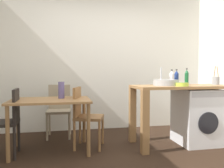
# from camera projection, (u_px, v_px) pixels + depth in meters

# --- Properties ---
(ground_plane) EXTENTS (5.46, 5.46, 0.00)m
(ground_plane) POSITION_uv_depth(u_px,v_px,m) (125.00, 160.00, 2.94)
(ground_plane) COLOR black
(wall_back) EXTENTS (4.60, 0.10, 2.70)m
(wall_back) POSITION_uv_depth(u_px,v_px,m) (102.00, 61.00, 4.59)
(wall_back) COLOR silver
(wall_back) RESTS_ON ground_plane
(dining_table) EXTENTS (1.10, 0.76, 0.74)m
(dining_table) POSITION_uv_depth(u_px,v_px,m) (51.00, 106.00, 3.26)
(dining_table) COLOR #9E7042
(dining_table) RESTS_ON ground_plane
(chair_person_seat) EXTENTS (0.41, 0.41, 0.90)m
(chair_person_seat) POSITION_uv_depth(u_px,v_px,m) (8.00, 119.00, 3.06)
(chair_person_seat) COLOR black
(chair_person_seat) RESTS_ON ground_plane
(chair_opposite) EXTENTS (0.50, 0.50, 0.90)m
(chair_opposite) POSITION_uv_depth(u_px,v_px,m) (84.00, 113.00, 3.44)
(chair_opposite) COLOR olive
(chair_opposite) RESTS_ON ground_plane
(chair_spare_by_wall) EXTENTS (0.42, 0.42, 0.90)m
(chair_spare_by_wall) POSITION_uv_depth(u_px,v_px,m) (59.00, 107.00, 4.05)
(chair_spare_by_wall) COLOR gray
(chair_spare_by_wall) RESTS_ON ground_plane
(kitchen_counter) EXTENTS (1.50, 0.68, 0.92)m
(kitchen_counter) POSITION_uv_depth(u_px,v_px,m) (169.00, 96.00, 3.52)
(kitchen_counter) COLOR #9E7042
(kitchen_counter) RESTS_ON ground_plane
(washing_machine) EXTENTS (0.60, 0.61, 0.86)m
(washing_machine) POSITION_uv_depth(u_px,v_px,m) (197.00, 116.00, 3.63)
(washing_machine) COLOR silver
(washing_machine) RESTS_ON ground_plane
(sink_basin) EXTENTS (0.38, 0.38, 0.09)m
(sink_basin) POSITION_uv_depth(u_px,v_px,m) (166.00, 83.00, 3.50)
(sink_basin) COLOR #9EA0A5
(sink_basin) RESTS_ON kitchen_counter
(tap) EXTENTS (0.02, 0.02, 0.28)m
(tap) POSITION_uv_depth(u_px,v_px,m) (161.00, 76.00, 3.67)
(tap) COLOR #B2B2B7
(tap) RESTS_ON kitchen_counter
(bottle_tall_green) EXTENTS (0.07, 0.07, 0.25)m
(bottle_tall_green) POSITION_uv_depth(u_px,v_px,m) (172.00, 78.00, 3.74)
(bottle_tall_green) COLOR silver
(bottle_tall_green) RESTS_ON kitchen_counter
(bottle_squat_brown) EXTENTS (0.07, 0.07, 0.25)m
(bottle_squat_brown) POSITION_uv_depth(u_px,v_px,m) (176.00, 78.00, 3.82)
(bottle_squat_brown) COLOR navy
(bottle_squat_brown) RESTS_ON kitchen_counter
(bottle_clear_small) EXTENTS (0.06, 0.06, 0.27)m
(bottle_clear_small) POSITION_uv_depth(u_px,v_px,m) (187.00, 77.00, 3.75)
(bottle_clear_small) COLOR #19592D
(bottle_clear_small) RESTS_ON kitchen_counter
(mixing_bowl) EXTENTS (0.19, 0.19, 0.05)m
(mixing_bowl) POSITION_uv_depth(u_px,v_px,m) (182.00, 84.00, 3.34)
(mixing_bowl) COLOR #A8C63D
(mixing_bowl) RESTS_ON kitchen_counter
(utensil_crock) EXTENTS (0.11, 0.11, 0.30)m
(utensil_crock) POSITION_uv_depth(u_px,v_px,m) (216.00, 80.00, 3.73)
(utensil_crock) COLOR gray
(utensil_crock) RESTS_ON kitchen_counter
(vase) EXTENTS (0.09, 0.09, 0.24)m
(vase) POSITION_uv_depth(u_px,v_px,m) (61.00, 90.00, 3.38)
(vase) COLOR slate
(vase) RESTS_ON dining_table
(scissors) EXTENTS (0.15, 0.06, 0.01)m
(scissors) POSITION_uv_depth(u_px,v_px,m) (182.00, 85.00, 3.45)
(scissors) COLOR #B2B2B7
(scissors) RESTS_ON kitchen_counter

